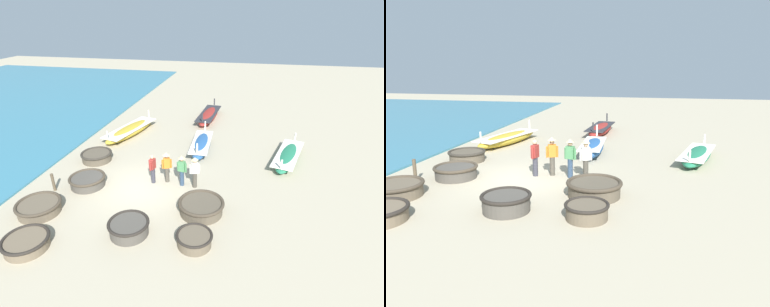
# 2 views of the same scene
# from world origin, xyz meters

# --- Properties ---
(ground_plane) EXTENTS (80.00, 80.00, 0.00)m
(ground_plane) POSITION_xyz_m (0.00, 0.00, 0.00)
(ground_plane) COLOR tan
(coracle_far_left) EXTENTS (2.05, 2.05, 0.59)m
(coracle_far_left) POSITION_xyz_m (3.34, -1.43, 0.32)
(coracle_far_left) COLOR brown
(coracle_far_left) RESTS_ON ground
(coracle_front_left) EXTENTS (1.82, 1.82, 0.55)m
(coracle_front_left) POSITION_xyz_m (-2.72, -0.38, 0.30)
(coracle_front_left) COLOR #4C473F
(coracle_front_left) RESTS_ON ground
(coracle_beside_post) EXTENTS (1.42, 1.42, 0.52)m
(coracle_beside_post) POSITION_xyz_m (3.43, -3.48, 0.28)
(coracle_beside_post) COLOR brown
(coracle_beside_post) RESTS_ON ground
(coracle_far_right) EXTENTS (1.82, 1.82, 0.54)m
(coracle_far_right) POSITION_xyz_m (-3.63, 2.32, 0.29)
(coracle_far_right) COLOR brown
(coracle_far_right) RESTS_ON ground
(coracle_center) EXTENTS (1.68, 1.68, 0.59)m
(coracle_center) POSITION_xyz_m (0.75, -3.38, 0.32)
(coracle_center) COLOR #4C473F
(coracle_center) RESTS_ON ground
(coracle_weathered) EXTENTS (1.95, 1.95, 0.54)m
(coracle_weathered) POSITION_xyz_m (-3.69, -2.87, 0.29)
(coracle_weathered) COLOR brown
(coracle_weathered) RESTS_ON ground
(long_boat_blue_hull) EXTENTS (1.28, 4.12, 1.29)m
(long_boat_blue_hull) POSITION_xyz_m (2.22, 4.98, 0.37)
(long_boat_blue_hull) COLOR #285693
(long_boat_blue_hull) RESTS_ON ground
(long_boat_ochre_hull) EXTENTS (1.54, 4.95, 1.13)m
(long_boat_ochre_hull) POSITION_xyz_m (1.76, 10.98, 0.33)
(long_boat_ochre_hull) COLOR maroon
(long_boat_ochre_hull) RESTS_ON ground
(long_boat_green_hull) EXTENTS (2.32, 4.75, 1.00)m
(long_boat_green_hull) POSITION_xyz_m (7.51, 4.59, 0.30)
(long_boat_green_hull) COLOR #237551
(long_boat_green_hull) RESTS_ON ground
(long_boat_white_hull) EXTENTS (2.52, 5.43, 1.13)m
(long_boat_white_hull) POSITION_xyz_m (-3.23, 6.59, 0.33)
(long_boat_white_hull) COLOR gold
(long_boat_white_hull) RESTS_ON ground
(fisherman_crouching) EXTENTS (0.50, 0.36, 1.67)m
(fisherman_crouching) POSITION_xyz_m (2.65, 0.59, 0.96)
(fisherman_crouching) COLOR #4C473D
(fisherman_crouching) RESTS_ON ground
(fisherman_standing_left) EXTENTS (0.29, 0.52, 1.57)m
(fisherman_standing_left) POSITION_xyz_m (0.46, 0.59, 0.84)
(fisherman_standing_left) COLOR #383842
(fisherman_standing_left) RESTS_ON ground
(fisherman_with_hat) EXTENTS (0.50, 0.36, 1.67)m
(fisherman_with_hat) POSITION_xyz_m (1.14, 0.83, 0.96)
(fisherman_with_hat) COLOR #4C473D
(fisherman_with_hat) RESTS_ON ground
(fisherman_standing_right) EXTENTS (0.52, 0.36, 1.67)m
(fisherman_standing_right) POSITION_xyz_m (1.98, 0.64, 0.96)
(fisherman_standing_right) COLOR #2D425B
(fisherman_standing_right) RESTS_ON ground
(mooring_post_mid_beach) EXTENTS (0.14, 0.14, 0.93)m
(mooring_post_mid_beach) POSITION_xyz_m (-4.13, -1.12, 0.47)
(mooring_post_mid_beach) COLOR brown
(mooring_post_mid_beach) RESTS_ON ground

